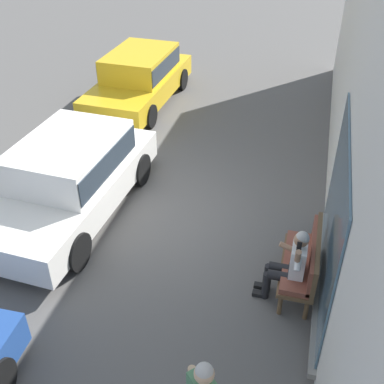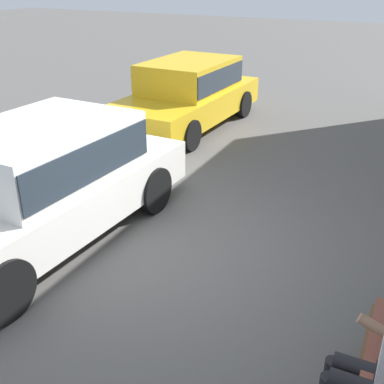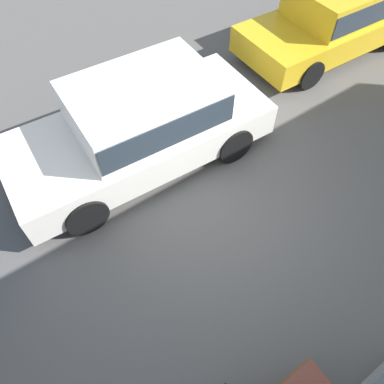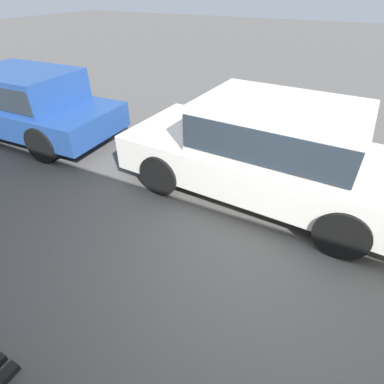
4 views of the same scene
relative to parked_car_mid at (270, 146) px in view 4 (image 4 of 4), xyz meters
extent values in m
plane|color=#565451|center=(-0.24, 1.60, -0.82)|extent=(60.00, 60.00, 0.00)
cube|color=black|center=(1.19, 3.87, -0.79)|extent=(0.10, 0.24, 0.07)
cube|color=white|center=(0.08, 0.00, -0.28)|extent=(4.49, 2.08, 0.58)
cube|color=white|center=(-0.09, 0.01, 0.34)|extent=(2.37, 1.75, 0.68)
cube|color=#28333D|center=(-0.09, 0.01, 0.34)|extent=(2.33, 1.78, 0.48)
cylinder|color=black|center=(1.49, 0.81, -0.49)|extent=(0.69, 0.22, 0.68)
cylinder|color=black|center=(1.39, -0.96, -0.49)|extent=(0.69, 0.22, 0.68)
cylinder|color=black|center=(-1.23, 0.95, -0.49)|extent=(0.69, 0.22, 0.68)
cylinder|color=black|center=(-1.33, -0.81, -0.49)|extent=(0.69, 0.22, 0.68)
cube|color=#23478E|center=(5.40, 0.15, -0.31)|extent=(4.36, 1.89, 0.51)
cube|color=#23478E|center=(5.23, 0.14, 0.27)|extent=(2.29, 1.61, 0.63)
cube|color=#28333D|center=(5.23, 0.14, 0.27)|extent=(2.25, 1.64, 0.44)
cylinder|color=black|center=(6.76, -0.64, -0.48)|extent=(0.70, 0.20, 0.70)
cylinder|color=black|center=(4.04, 0.93, -0.48)|extent=(0.70, 0.20, 0.70)
cylinder|color=black|center=(4.09, -0.73, -0.48)|extent=(0.70, 0.20, 0.70)
camera|label=1|loc=(6.84, 4.20, 4.90)|focal=45.00mm
camera|label=2|loc=(4.20, 4.20, 2.44)|focal=45.00mm
camera|label=3|loc=(1.95, 4.20, 4.21)|focal=35.00mm
camera|label=4|loc=(-0.83, 4.20, 2.05)|focal=28.00mm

